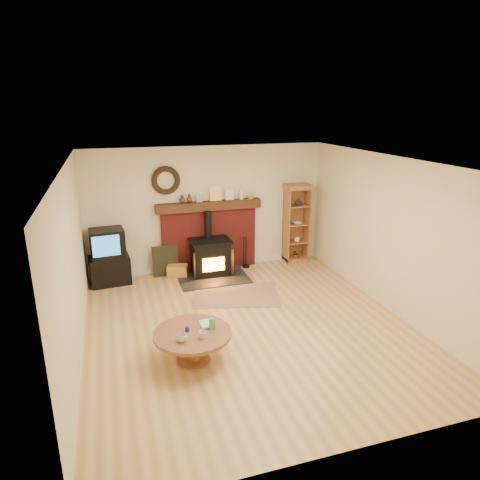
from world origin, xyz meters
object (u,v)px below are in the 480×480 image
object	(u,v)px
wood_stove	(211,258)
curio_cabinet	(296,223)
tv_unit	(109,258)
coffee_table	(193,338)

from	to	relation	value
wood_stove	curio_cabinet	bearing A→B (deg)	7.81
tv_unit	coffee_table	world-z (taller)	tv_unit
tv_unit	coffee_table	distance (m)	3.33
coffee_table	tv_unit	bearing A→B (deg)	108.05
wood_stove	tv_unit	xyz separation A→B (m)	(-1.99, 0.19, 0.16)
wood_stove	curio_cabinet	size ratio (longest dim) A/B	0.80
wood_stove	curio_cabinet	world-z (taller)	curio_cabinet
wood_stove	tv_unit	size ratio (longest dim) A/B	1.26
curio_cabinet	tv_unit	bearing A→B (deg)	-178.81
tv_unit	wood_stove	bearing A→B (deg)	-5.52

